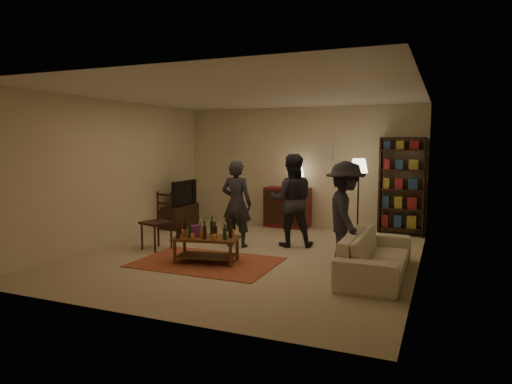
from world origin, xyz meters
The scene contains 13 objects.
floor centered at (0.00, 0.00, 0.00)m, with size 6.00×6.00×0.00m, color #C6B793.
room_shell centered at (-0.65, 2.98, 1.81)m, with size 6.00×6.00×6.00m.
rug centered at (-0.39, -0.72, 0.01)m, with size 2.20×1.50×0.01m, color maroon.
coffee_table centered at (-0.40, -0.72, 0.38)m, with size 1.11×0.75×0.76m.
dining_chair centered at (-1.64, -0.19, 0.55)m, with size 0.56×0.56×1.04m.
tv_stand centered at (-2.44, 1.80, 0.38)m, with size 0.40×1.00×1.06m.
dresser centered at (-0.19, 2.71, 0.48)m, with size 1.00×0.50×1.36m.
bookshelf centered at (2.25, 2.78, 1.03)m, with size 0.90×0.34×2.02m.
floor_lamp centered at (1.47, 2.20, 1.34)m, with size 0.36×0.36×1.59m.
sofa centered at (2.20, -0.40, 0.30)m, with size 2.08×0.81×0.61m, color beige.
person_left centered at (-0.44, 0.52, 0.80)m, with size 0.58×0.38×1.59m, color #292931.
person_right centered at (0.48, 0.94, 0.85)m, with size 0.83×0.64×1.70m, color #27272E.
person_by_sofa centered at (1.68, -0.07, 0.81)m, with size 1.05×0.60×1.63m, color #26262E.
Camera 1 is at (3.08, -6.97, 1.90)m, focal length 32.00 mm.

